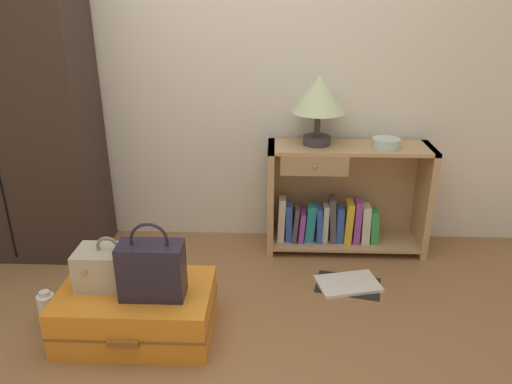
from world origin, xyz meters
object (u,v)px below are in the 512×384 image
object	(u,v)px
bookshelf	(341,202)
bottle	(47,309)
suitcase_large	(137,311)
wardrobe	(7,102)
open_book_on_floor	(348,284)
table_lamp	(319,97)
train_case	(110,267)
bowl	(386,143)
handbag	(152,269)

from	to	relation	value
bookshelf	bottle	distance (m)	1.79
suitcase_large	wardrobe	bearing A→B (deg)	137.61
open_book_on_floor	bookshelf	bearing A→B (deg)	90.62
suitcase_large	bottle	xyz separation A→B (m)	(-0.46, 0.04, -0.03)
table_lamp	open_book_on_floor	bearing A→B (deg)	-69.50
open_book_on_floor	train_case	bearing A→B (deg)	-160.95
bookshelf	bowl	bearing A→B (deg)	-10.96
open_book_on_floor	suitcase_large	bearing A→B (deg)	-157.35
bookshelf	train_case	xyz separation A→B (m)	(-1.20, -0.87, 0.02)
handbag	bottle	bearing A→B (deg)	171.47
bookshelf	open_book_on_floor	size ratio (longest dim) A/B	2.48
bowl	handbag	world-z (taller)	bowl
table_lamp	bowl	world-z (taller)	table_lamp
bowl	train_case	world-z (taller)	bowl
wardrobe	table_lamp	world-z (taller)	wardrobe
bookshelf	train_case	size ratio (longest dim) A/B	3.24
table_lamp	bowl	distance (m)	0.49
suitcase_large	handbag	size ratio (longest dim) A/B	1.96
train_case	bottle	size ratio (longest dim) A/B	1.58
handbag	train_case	bearing A→B (deg)	159.65
bottle	bookshelf	bearing A→B (deg)	29.44
wardrobe	bottle	distance (m)	1.26
suitcase_large	train_case	world-z (taller)	train_case
train_case	open_book_on_floor	xyz separation A→B (m)	(1.21, 0.42, -0.34)
suitcase_large	open_book_on_floor	distance (m)	1.18
bottle	open_book_on_floor	bearing A→B (deg)	14.94
table_lamp	suitcase_large	world-z (taller)	table_lamp
table_lamp	bottle	world-z (taller)	table_lamp
train_case	open_book_on_floor	distance (m)	1.32
bowl	handbag	size ratio (longest dim) A/B	0.44
wardrobe	open_book_on_floor	size ratio (longest dim) A/B	4.76
open_book_on_floor	wardrobe	bearing A→B (deg)	169.15
bowl	open_book_on_floor	xyz separation A→B (m)	(-0.23, -0.41, -0.72)
table_lamp	suitcase_large	distance (m)	1.56
table_lamp	open_book_on_floor	world-z (taller)	table_lamp
wardrobe	bookshelf	bearing A→B (deg)	2.13
bowl	handbag	xyz separation A→B (m)	(-1.21, -0.91, -0.34)
table_lamp	open_book_on_floor	distance (m)	1.10
bowl	bottle	size ratio (longest dim) A/B	0.83
bookshelf	handbag	bearing A→B (deg)	-135.56
bookshelf	table_lamp	distance (m)	0.68
handbag	open_book_on_floor	world-z (taller)	handbag
wardrobe	bottle	xyz separation A→B (m)	(0.45, -0.80, -0.87)
wardrobe	suitcase_large	distance (m)	1.50
handbag	open_book_on_floor	size ratio (longest dim) A/B	0.93
handbag	bowl	bearing A→B (deg)	37.03
bookshelf	bowl	size ratio (longest dim) A/B	6.13
table_lamp	train_case	xyz separation A→B (m)	(-1.03, -0.89, -0.64)
bowl	handbag	distance (m)	1.55
suitcase_large	open_book_on_floor	bearing A→B (deg)	22.65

